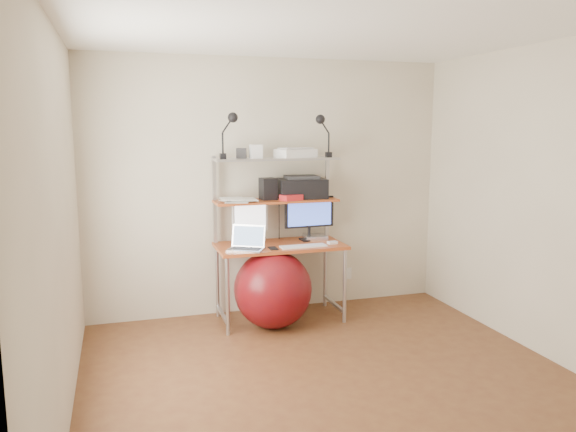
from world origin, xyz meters
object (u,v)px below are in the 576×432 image
laptop (247,244)px  monitor_black (309,214)px  exercise_ball (273,289)px  printer (302,187)px  monitor_silver (250,220)px

laptop → monitor_black: bearing=48.8°
laptop → exercise_ball: laptop is taller
monitor_black → printer: 0.27m
exercise_ball → laptop: bearing=164.0°
laptop → monitor_silver: bearing=99.1°
laptop → printer: bearing=54.9°
monitor_silver → exercise_ball: monitor_silver is taller
monitor_black → exercise_ball: bearing=-149.3°
monitor_silver → printer: size_ratio=0.89×
monitor_black → exercise_ball: 0.84m
monitor_black → exercise_ball: monitor_black is taller
monitor_silver → exercise_ball: (0.14, -0.28, -0.61)m
monitor_black → exercise_ball: size_ratio=0.70×
monitor_silver → monitor_black: (0.60, 0.02, 0.02)m
printer → exercise_ball: 1.04m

